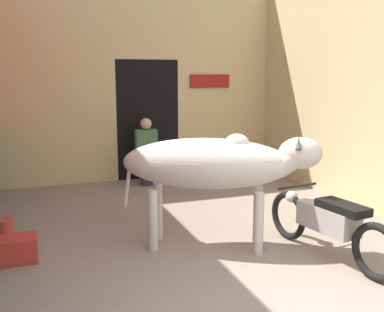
{
  "coord_description": "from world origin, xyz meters",
  "views": [
    {
      "loc": [
        -2.03,
        -3.01,
        2.05
      ],
      "look_at": [
        -0.05,
        2.47,
        0.98
      ],
      "focal_mm": 42.0,
      "sensor_mm": 36.0,
      "label": 1
    }
  ],
  "objects_px": {
    "plastic_stool": "(167,170)",
    "cow": "(215,165)",
    "shopkeeper_seated": "(147,150)",
    "motorcycle_near": "(328,222)",
    "bucket": "(3,229)",
    "crate": "(17,249)"
  },
  "relations": [
    {
      "from": "plastic_stool",
      "to": "cow",
      "type": "bearing_deg",
      "value": -97.02
    },
    {
      "from": "cow",
      "to": "shopkeeper_seated",
      "type": "distance_m",
      "value": 3.33
    },
    {
      "from": "cow",
      "to": "plastic_stool",
      "type": "relative_size",
      "value": 5.24
    },
    {
      "from": "motorcycle_near",
      "to": "shopkeeper_seated",
      "type": "relative_size",
      "value": 1.56
    },
    {
      "from": "plastic_stool",
      "to": "bucket",
      "type": "xyz_separation_m",
      "value": [
        -2.82,
        -2.23,
        -0.1
      ]
    },
    {
      "from": "crate",
      "to": "plastic_stool",
      "type": "bearing_deg",
      "value": 48.83
    },
    {
      "from": "shopkeeper_seated",
      "to": "bucket",
      "type": "xyz_separation_m",
      "value": [
        -2.42,
        -2.2,
        -0.52
      ]
    },
    {
      "from": "bucket",
      "to": "cow",
      "type": "bearing_deg",
      "value": -24.82
    },
    {
      "from": "motorcycle_near",
      "to": "crate",
      "type": "distance_m",
      "value": 3.47
    },
    {
      "from": "plastic_stool",
      "to": "bucket",
      "type": "bearing_deg",
      "value": -141.63
    },
    {
      "from": "crate",
      "to": "shopkeeper_seated",
      "type": "bearing_deg",
      "value": 53.07
    },
    {
      "from": "cow",
      "to": "motorcycle_near",
      "type": "distance_m",
      "value": 1.42
    },
    {
      "from": "crate",
      "to": "bucket",
      "type": "distance_m",
      "value": 0.81
    },
    {
      "from": "cow",
      "to": "motorcycle_near",
      "type": "xyz_separation_m",
      "value": [
        1.06,
        -0.74,
        -0.59
      ]
    },
    {
      "from": "shopkeeper_seated",
      "to": "plastic_stool",
      "type": "xyz_separation_m",
      "value": [
        0.4,
        0.03,
        -0.42
      ]
    },
    {
      "from": "shopkeeper_seated",
      "to": "bucket",
      "type": "relative_size",
      "value": 4.76
    },
    {
      "from": "cow",
      "to": "bucket",
      "type": "bearing_deg",
      "value": 155.18
    },
    {
      "from": "shopkeeper_seated",
      "to": "bucket",
      "type": "distance_m",
      "value": 3.32
    },
    {
      "from": "cow",
      "to": "crate",
      "type": "bearing_deg",
      "value": 171.59
    },
    {
      "from": "crate",
      "to": "bucket",
      "type": "relative_size",
      "value": 1.69
    },
    {
      "from": "cow",
      "to": "crate",
      "type": "height_order",
      "value": "cow"
    },
    {
      "from": "cow",
      "to": "bucket",
      "type": "distance_m",
      "value": 2.79
    }
  ]
}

